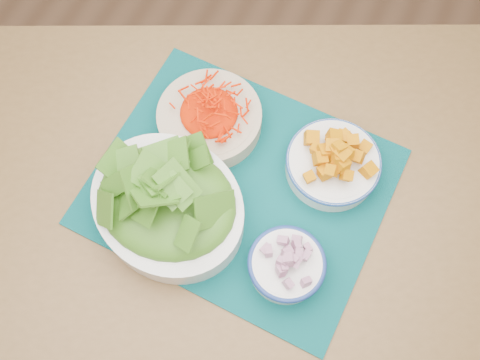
% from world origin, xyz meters
% --- Properties ---
extents(ground, '(4.00, 4.00, 0.00)m').
position_xyz_m(ground, '(0.00, 0.00, 0.00)').
color(ground, '#8E6344').
rests_on(ground, ground).
extents(table, '(1.41, 1.21, 0.75)m').
position_xyz_m(table, '(0.32, -0.21, 0.65)').
color(table, brown).
rests_on(table, ground).
extents(placemat, '(0.56, 0.47, 0.00)m').
position_xyz_m(placemat, '(0.34, -0.18, 0.75)').
color(placemat, '#003032').
rests_on(placemat, table).
extents(carrot_bowl, '(0.23, 0.23, 0.08)m').
position_xyz_m(carrot_bowl, '(0.23, -0.08, 0.79)').
color(carrot_bowl, '#C3B091').
rests_on(carrot_bowl, placemat).
extents(squash_bowl, '(0.22, 0.22, 0.09)m').
position_xyz_m(squash_bowl, '(0.49, -0.08, 0.80)').
color(squash_bowl, white).
rests_on(squash_bowl, placemat).
extents(lettuce_bowl, '(0.36, 0.33, 0.14)m').
position_xyz_m(lettuce_bowl, '(0.24, -0.28, 0.82)').
color(lettuce_bowl, white).
rests_on(lettuce_bowl, placemat).
extents(onion_bowl, '(0.17, 0.17, 0.07)m').
position_xyz_m(onion_bowl, '(0.48, -0.29, 0.79)').
color(onion_bowl, white).
rests_on(onion_bowl, placemat).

